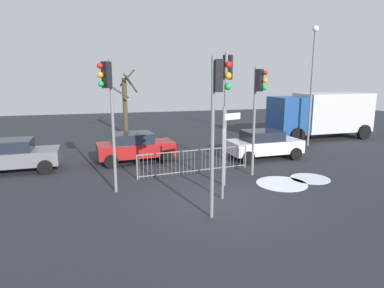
{
  "coord_description": "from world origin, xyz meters",
  "views": [
    {
      "loc": [
        -3.81,
        -10.27,
        4.21
      ],
      "look_at": [
        -0.4,
        2.45,
        1.54
      ],
      "focal_mm": 31.07,
      "sensor_mm": 36.0,
      "label": 1
    }
  ],
  "objects_px": {
    "car_red_trailing": "(135,147)",
    "street_lamp": "(312,75)",
    "car_white_far": "(264,144)",
    "car_grey_near": "(13,155)",
    "delivery_truck": "(321,113)",
    "traffic_light_foreground_right": "(258,97)",
    "direction_sign_post": "(225,148)",
    "bare_tree_left": "(125,103)",
    "traffic_light_rear_left": "(227,90)",
    "traffic_light_rear_right": "(108,97)",
    "traffic_light_mid_left": "(218,102)"
  },
  "relations": [
    {
      "from": "car_white_far",
      "to": "delivery_truck",
      "type": "relative_size",
      "value": 0.54
    },
    {
      "from": "car_grey_near",
      "to": "street_lamp",
      "type": "bearing_deg",
      "value": 3.67
    },
    {
      "from": "traffic_light_rear_right",
      "to": "street_lamp",
      "type": "xyz_separation_m",
      "value": [
        12.01,
        5.67,
        0.81
      ]
    },
    {
      "from": "car_red_trailing",
      "to": "street_lamp",
      "type": "relative_size",
      "value": 0.55
    },
    {
      "from": "car_white_far",
      "to": "street_lamp",
      "type": "distance_m",
      "value": 5.94
    },
    {
      "from": "direction_sign_post",
      "to": "traffic_light_foreground_right",
      "type": "bearing_deg",
      "value": 23.74
    },
    {
      "from": "traffic_light_rear_right",
      "to": "bare_tree_left",
      "type": "height_order",
      "value": "traffic_light_rear_right"
    },
    {
      "from": "traffic_light_rear_left",
      "to": "delivery_truck",
      "type": "height_order",
      "value": "traffic_light_rear_left"
    },
    {
      "from": "street_lamp",
      "to": "car_white_far",
      "type": "bearing_deg",
      "value": -151.69
    },
    {
      "from": "delivery_truck",
      "to": "street_lamp",
      "type": "distance_m",
      "value": 4.01
    },
    {
      "from": "traffic_light_rear_left",
      "to": "traffic_light_rear_right",
      "type": "bearing_deg",
      "value": -142.5
    },
    {
      "from": "car_white_far",
      "to": "car_grey_near",
      "type": "xyz_separation_m",
      "value": [
        -12.03,
        0.58,
        0.0
      ]
    },
    {
      "from": "traffic_light_mid_left",
      "to": "bare_tree_left",
      "type": "relative_size",
      "value": 1.0
    },
    {
      "from": "car_white_far",
      "to": "street_lamp",
      "type": "xyz_separation_m",
      "value": [
        4.18,
        2.25,
        3.56
      ]
    },
    {
      "from": "delivery_truck",
      "to": "car_red_trailing",
      "type": "bearing_deg",
      "value": 12.07
    },
    {
      "from": "car_grey_near",
      "to": "delivery_truck",
      "type": "relative_size",
      "value": 0.54
    },
    {
      "from": "car_red_trailing",
      "to": "direction_sign_post",
      "type": "bearing_deg",
      "value": -73.07
    },
    {
      "from": "traffic_light_rear_right",
      "to": "direction_sign_post",
      "type": "bearing_deg",
      "value": -147.16
    },
    {
      "from": "car_white_far",
      "to": "street_lamp",
      "type": "height_order",
      "value": "street_lamp"
    },
    {
      "from": "car_white_far",
      "to": "car_grey_near",
      "type": "height_order",
      "value": "same"
    },
    {
      "from": "car_red_trailing",
      "to": "car_grey_near",
      "type": "height_order",
      "value": "same"
    },
    {
      "from": "traffic_light_rear_right",
      "to": "car_red_trailing",
      "type": "distance_m",
      "value": 5.4
    },
    {
      "from": "traffic_light_rear_left",
      "to": "direction_sign_post",
      "type": "bearing_deg",
      "value": -72.67
    },
    {
      "from": "bare_tree_left",
      "to": "direction_sign_post",
      "type": "bearing_deg",
      "value": -80.97
    },
    {
      "from": "direction_sign_post",
      "to": "bare_tree_left",
      "type": "distance_m",
      "value": 14.87
    },
    {
      "from": "traffic_light_foreground_right",
      "to": "traffic_light_rear_left",
      "type": "distance_m",
      "value": 1.92
    },
    {
      "from": "traffic_light_mid_left",
      "to": "car_grey_near",
      "type": "relative_size",
      "value": 1.24
    },
    {
      "from": "traffic_light_foreground_right",
      "to": "car_grey_near",
      "type": "distance_m",
      "value": 11.09
    },
    {
      "from": "traffic_light_rear_left",
      "to": "traffic_light_foreground_right",
      "type": "bearing_deg",
      "value": 66.01
    },
    {
      "from": "delivery_truck",
      "to": "traffic_light_rear_right",
      "type": "bearing_deg",
      "value": 26.41
    },
    {
      "from": "car_grey_near",
      "to": "delivery_truck",
      "type": "distance_m",
      "value": 18.9
    },
    {
      "from": "traffic_light_foreground_right",
      "to": "traffic_light_mid_left",
      "type": "distance_m",
      "value": 4.81
    },
    {
      "from": "traffic_light_foreground_right",
      "to": "direction_sign_post",
      "type": "xyz_separation_m",
      "value": [
        -2.29,
        -2.25,
        -1.58
      ]
    },
    {
      "from": "traffic_light_rear_left",
      "to": "direction_sign_post",
      "type": "relative_size",
      "value": 1.58
    },
    {
      "from": "delivery_truck",
      "to": "car_white_far",
      "type": "bearing_deg",
      "value": 31.54
    },
    {
      "from": "street_lamp",
      "to": "traffic_light_foreground_right",
      "type": "bearing_deg",
      "value": -139.9
    },
    {
      "from": "car_grey_near",
      "to": "car_red_trailing",
      "type": "bearing_deg",
      "value": 2.6
    },
    {
      "from": "car_white_far",
      "to": "delivery_truck",
      "type": "distance_m",
      "value": 7.82
    },
    {
      "from": "car_red_trailing",
      "to": "street_lamp",
      "type": "xyz_separation_m",
      "value": [
        10.74,
        1.21,
        3.56
      ]
    },
    {
      "from": "delivery_truck",
      "to": "traffic_light_foreground_right",
      "type": "bearing_deg",
      "value": 38.58
    },
    {
      "from": "traffic_light_foreground_right",
      "to": "bare_tree_left",
      "type": "relative_size",
      "value": 0.97
    },
    {
      "from": "traffic_light_mid_left",
      "to": "delivery_truck",
      "type": "distance_m",
      "value": 15.72
    },
    {
      "from": "car_white_far",
      "to": "traffic_light_rear_left",
      "type": "bearing_deg",
      "value": -136.83
    },
    {
      "from": "traffic_light_rear_right",
      "to": "delivery_truck",
      "type": "height_order",
      "value": "traffic_light_rear_right"
    },
    {
      "from": "street_lamp",
      "to": "car_grey_near",
      "type": "bearing_deg",
      "value": -174.1
    },
    {
      "from": "traffic_light_rear_left",
      "to": "traffic_light_rear_right",
      "type": "relative_size",
      "value": 1.06
    },
    {
      "from": "traffic_light_mid_left",
      "to": "bare_tree_left",
      "type": "bearing_deg",
      "value": -158.39
    },
    {
      "from": "street_lamp",
      "to": "bare_tree_left",
      "type": "xyz_separation_m",
      "value": [
        -10.59,
        7.41,
        -2.02
      ]
    },
    {
      "from": "traffic_light_rear_right",
      "to": "delivery_truck",
      "type": "relative_size",
      "value": 0.68
    },
    {
      "from": "traffic_light_foreground_right",
      "to": "car_grey_near",
      "type": "xyz_separation_m",
      "value": [
        -10.25,
        3.35,
        -2.62
      ]
    }
  ]
}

